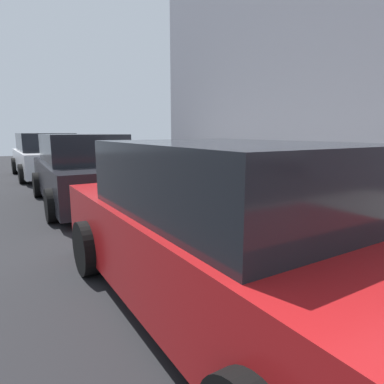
# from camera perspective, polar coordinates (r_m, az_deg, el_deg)

# --- Properties ---
(ground_plane) EXTENTS (40.00, 40.00, 0.00)m
(ground_plane) POSITION_cam_1_polar(r_m,az_deg,el_deg) (7.40, -1.64, -2.61)
(ground_plane) COLOR black
(sidewalk_curb) EXTENTS (18.00, 5.00, 0.14)m
(sidewalk_curb) POSITION_cam_1_polar(r_m,az_deg,el_deg) (8.87, 12.50, -0.22)
(sidewalk_curb) COLOR gray
(sidewalk_curb) RESTS_ON ground_plane
(suitcase_black_0) EXTENTS (0.49, 0.24, 0.78)m
(suitcase_black_0) POSITION_cam_1_polar(r_m,az_deg,el_deg) (5.11, 28.81, -4.83)
(suitcase_black_0) COLOR black
(suitcase_black_0) RESTS_ON sidewalk_curb
(suitcase_olive_1) EXTENTS (0.46, 0.25, 0.83)m
(suitcase_olive_1) POSITION_cam_1_polar(r_m,az_deg,el_deg) (5.34, 22.67, -3.94)
(suitcase_olive_1) COLOR #59601E
(suitcase_olive_1) RESTS_ON sidewalk_curb
(suitcase_red_2) EXTENTS (0.49, 0.30, 0.75)m
(suitcase_red_2) POSITION_cam_1_polar(r_m,az_deg,el_deg) (5.76, 18.64, -1.97)
(suitcase_red_2) COLOR red
(suitcase_red_2) RESTS_ON sidewalk_curb
(suitcase_teal_3) EXTENTS (0.45, 0.21, 0.88)m
(suitcase_teal_3) POSITION_cam_1_polar(r_m,az_deg,el_deg) (6.08, 13.88, -1.45)
(suitcase_teal_3) COLOR #0F606B
(suitcase_teal_3) RESTS_ON sidewalk_curb
(suitcase_silver_4) EXTENTS (0.46, 0.23, 0.71)m
(suitcase_silver_4) POSITION_cam_1_polar(r_m,az_deg,el_deg) (6.51, 10.55, -0.38)
(suitcase_silver_4) COLOR #9EA0A8
(suitcase_silver_4) RESTS_ON sidewalk_curb
(suitcase_navy_5) EXTENTS (0.40, 0.24, 0.82)m
(suitcase_navy_5) POSITION_cam_1_polar(r_m,az_deg,el_deg) (6.97, 7.99, 0.08)
(suitcase_navy_5) COLOR navy
(suitcase_navy_5) RESTS_ON sidewalk_curb
(suitcase_maroon_6) EXTENTS (0.35, 0.20, 0.80)m
(suitcase_maroon_6) POSITION_cam_1_polar(r_m,az_deg,el_deg) (7.31, 5.15, 0.55)
(suitcase_maroon_6) COLOR maroon
(suitcase_maroon_6) RESTS_ON sidewalk_curb
(suitcase_black_7) EXTENTS (0.39, 0.28, 0.67)m
(suitcase_black_7) POSITION_cam_1_polar(r_m,az_deg,el_deg) (7.73, 3.38, 1.33)
(suitcase_black_7) COLOR black
(suitcase_black_7) RESTS_ON sidewalk_curb
(suitcase_olive_8) EXTENTS (0.36, 0.27, 0.82)m
(suitcase_olive_8) POSITION_cam_1_polar(r_m,az_deg,el_deg) (8.11, 1.08, 1.51)
(suitcase_olive_8) COLOR #59601E
(suitcase_olive_8) RESTS_ON sidewalk_curb
(suitcase_red_9) EXTENTS (0.45, 0.22, 1.00)m
(suitcase_red_9) POSITION_cam_1_polar(r_m,az_deg,el_deg) (8.50, -1.26, 2.67)
(suitcase_red_9) COLOR red
(suitcase_red_9) RESTS_ON sidewalk_curb
(suitcase_teal_10) EXTENTS (0.49, 0.26, 0.78)m
(suitcase_teal_10) POSITION_cam_1_polar(r_m,az_deg,el_deg) (9.08, -2.57, 2.40)
(suitcase_teal_10) COLOR #0F606B
(suitcase_teal_10) RESTS_ON sidewalk_curb
(fire_hydrant) EXTENTS (0.39, 0.21, 0.79)m
(fire_hydrant) POSITION_cam_1_polar(r_m,az_deg,el_deg) (9.86, -5.35, 3.87)
(fire_hydrant) COLOR #99999E
(fire_hydrant) RESTS_ON sidewalk_curb
(bollard_post) EXTENTS (0.11, 0.11, 0.70)m
(bollard_post) POSITION_cam_1_polar(r_m,az_deg,el_deg) (10.38, -7.64, 3.80)
(bollard_post) COLOR brown
(bollard_post) RESTS_ON sidewalk_curb
(parked_car_red_0) EXTENTS (4.67, 2.09, 1.57)m
(parked_car_red_0) POSITION_cam_1_polar(r_m,az_deg,el_deg) (3.10, 6.10, -7.00)
(parked_car_red_0) COLOR #AD1619
(parked_car_red_0) RESTS_ON ground_plane
(parked_car_charcoal_1) EXTENTS (4.50, 2.06, 1.61)m
(parked_car_charcoal_1) POSITION_cam_1_polar(r_m,az_deg,el_deg) (8.04, -18.28, 3.35)
(parked_car_charcoal_1) COLOR black
(parked_car_charcoal_1) RESTS_ON ground_plane
(parked_car_white_2) EXTENTS (4.81, 2.16, 1.61)m
(parked_car_white_2) POSITION_cam_1_polar(r_m,az_deg,el_deg) (13.56, -23.86, 5.66)
(parked_car_white_2) COLOR silver
(parked_car_white_2) RESTS_ON ground_plane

